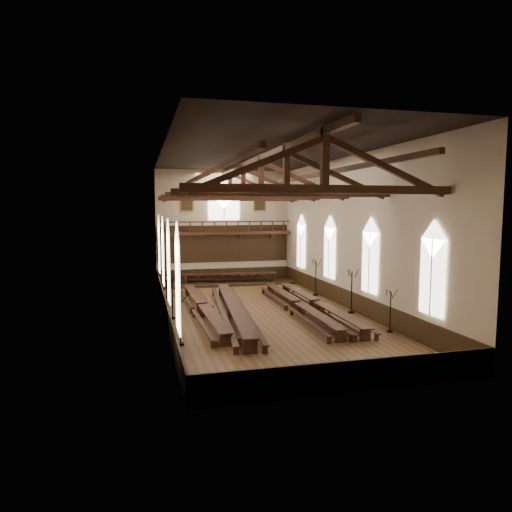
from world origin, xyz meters
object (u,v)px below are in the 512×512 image
(refectory_row_a, at_px, (203,306))
(candelabrum_left_far, at_px, (166,287))
(refectory_row_c, at_px, (298,304))
(candelabrum_left_mid, at_px, (173,306))
(candelabrum_right_near, at_px, (390,319))
(candelabrum_right_far, at_px, (316,284))
(refectory_row_d, at_px, (317,304))
(refectory_row_b, at_px, (234,308))
(candelabrum_left_near, at_px, (180,330))
(high_table, at_px, (230,275))
(dais, at_px, (230,283))
(candelabrum_right_mid, at_px, (351,300))

(refectory_row_a, xyz_separation_m, candelabrum_left_far, (-1.89, 5.94, 0.27))
(refectory_row_c, bearing_deg, refectory_row_a, 172.15)
(candelabrum_left_mid, xyz_separation_m, candelabrum_right_near, (11.10, -5.89, -0.09))
(candelabrum_left_far, bearing_deg, candelabrum_right_far, -8.63)
(refectory_row_c, distance_m, candelabrum_right_far, 6.03)
(candelabrum_right_near, bearing_deg, candelabrum_left_far, 131.86)
(refectory_row_c, distance_m, candelabrum_right_near, 6.48)
(candelabrum_right_near, bearing_deg, candelabrum_left_mid, 152.05)
(refectory_row_d, height_order, candelabrum_right_far, candelabrum_right_far)
(refectory_row_b, height_order, candelabrum_left_mid, candelabrum_left_mid)
(refectory_row_c, distance_m, candelabrum_left_near, 9.43)
(high_table, height_order, candelabrum_left_mid, candelabrum_left_mid)
(refectory_row_a, height_order, refectory_row_b, refectory_row_b)
(dais, height_order, candelabrum_right_near, candelabrum_right_near)
(high_table, bearing_deg, refectory_row_c, -79.87)
(refectory_row_a, height_order, candelabrum_left_mid, candelabrum_left_mid)
(refectory_row_a, xyz_separation_m, candelabrum_right_mid, (9.21, -1.81, 0.32))
(refectory_row_a, height_order, high_table, high_table)
(refectory_row_a, relative_size, candelabrum_left_far, 5.38)
(refectory_row_c, height_order, candelabrum_right_near, candelabrum_right_near)
(refectory_row_b, xyz_separation_m, candelabrum_right_near, (7.46, -5.35, 0.11))
(high_table, height_order, candelabrum_left_far, candelabrum_left_far)
(candelabrum_left_near, distance_m, candelabrum_right_far, 15.12)
(refectory_row_b, bearing_deg, refectory_row_a, 148.03)
(refectory_row_a, distance_m, candelabrum_left_far, 6.24)
(candelabrum_right_mid, bearing_deg, candelabrum_right_far, 90.00)
(candelabrum_left_near, bearing_deg, dais, 71.32)
(dais, height_order, high_table, high_table)
(candelabrum_right_mid, bearing_deg, refectory_row_a, 168.90)
(candelabrum_right_far, bearing_deg, candelabrum_left_mid, -156.56)
(candelabrum_left_mid, distance_m, candelabrum_left_far, 6.50)
(candelabrum_right_near, xyz_separation_m, candelabrum_right_far, (0.00, 10.70, 0.14))
(candelabrum_left_near, height_order, candelabrum_left_far, candelabrum_left_far)
(candelabrum_left_near, bearing_deg, refectory_row_b, 53.51)
(candelabrum_left_mid, height_order, candelabrum_right_far, candelabrum_right_far)
(dais, distance_m, candelabrum_left_near, 17.98)
(refectory_row_a, bearing_deg, candelabrum_right_mid, -11.10)
(candelabrum_left_mid, xyz_separation_m, candelabrum_right_mid, (11.10, -1.26, 0.06))
(refectory_row_c, distance_m, dais, 12.03)
(refectory_row_c, height_order, candelabrum_left_near, candelabrum_left_near)
(candelabrum_right_far, bearing_deg, refectory_row_d, -110.84)
(candelabrum_right_near, relative_size, candelabrum_right_mid, 0.82)
(refectory_row_d, bearing_deg, refectory_row_b, -178.09)
(candelabrum_right_near, height_order, candelabrum_right_mid, candelabrum_right_mid)
(candelabrum_right_mid, distance_m, candelabrum_right_far, 6.07)
(refectory_row_b, relative_size, candelabrum_left_far, 5.68)
(refectory_row_b, xyz_separation_m, candelabrum_right_far, (7.46, 5.35, 0.26))
(high_table, distance_m, candelabrum_left_near, 17.97)
(candelabrum_left_near, relative_size, candelabrum_left_far, 0.95)
(high_table, relative_size, candelabrum_right_near, 3.56)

